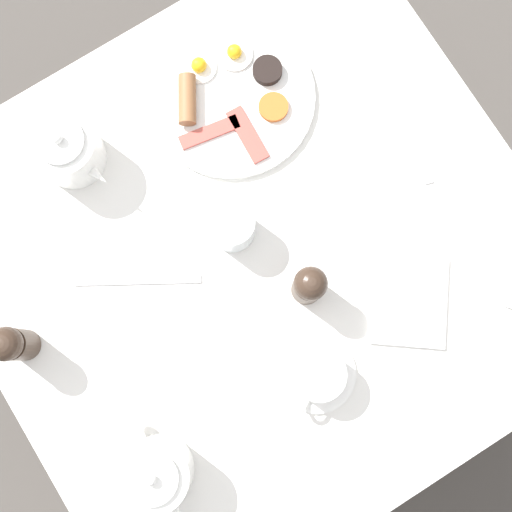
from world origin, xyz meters
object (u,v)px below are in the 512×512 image
Objects in this scene: breakfast_plate at (230,95)px; teacup_with_saucer_left at (318,375)px; knife_by_plate at (137,280)px; salt_grinder at (13,344)px; teapot_near at (156,473)px; water_glass_tall at (232,227)px; napkin_folded at (409,301)px; pepper_grinder at (309,286)px; fork_by_plate at (414,133)px; teapot_far at (67,149)px.

teacup_with_saucer_left is at bearing -15.08° from breakfast_plate.
teacup_with_saucer_left is 0.34m from knife_by_plate.
teacup_with_saucer_left is 0.68× the size of knife_by_plate.
salt_grinder is at bearing -127.58° from teacup_with_saucer_left.
teapot_near reaches higher than water_glass_tall.
water_glass_tall is at bearing -143.90° from napkin_folded.
pepper_grinder reaches higher than teacup_with_saucer_left.
pepper_grinder is 0.69× the size of fork_by_plate.
teacup_with_saucer_left is at bearing -84.17° from napkin_folded.
breakfast_plate is 0.29m from teapot_far.
fork_by_plate is at bearing 46.64° from breakfast_plate.
knife_by_plate is (0.24, -0.02, -0.05)m from teapot_far.
breakfast_plate is 0.33m from fork_by_plate.
salt_grinder is at bearing -110.70° from pepper_grinder.
fork_by_plate is (0.04, 0.75, -0.06)m from salt_grinder.
teapot_far is 1.54× the size of pepper_grinder.
teacup_with_saucer_left is 0.45m from fork_by_plate.
fork_by_plate is 0.96× the size of knife_by_plate.
water_glass_tall is 0.43× the size of fork_by_plate.
teapot_near is 1.59× the size of pepper_grinder.
water_glass_tall is (-0.27, 0.31, -0.01)m from teapot_near.
water_glass_tall reaches higher than fork_by_plate.
pepper_grinder reaches higher than fork_by_plate.
salt_grinder is at bearing -61.48° from teapot_far.
fork_by_plate is at bearing 86.63° from knife_by_plate.
breakfast_plate is at bearing 164.92° from teacup_with_saucer_left.
teapot_near is 0.50m from napkin_folded.
teapot_far is 0.62m from napkin_folded.
teacup_with_saucer_left is 0.66× the size of napkin_folded.
knife_by_plate is at bearing -126.25° from napkin_folded.
water_glass_tall is (0.20, -0.12, 0.03)m from breakfast_plate.
knife_by_plate is at bearing 88.67° from salt_grinder.
teacup_with_saucer_left reaches higher than fork_by_plate.
salt_grinder reaches higher than teacup_with_saucer_left.
teapot_near is 2.50× the size of water_glass_tall.
teapot_far reaches higher than breakfast_plate.
fork_by_plate is (-0.26, 0.37, -0.03)m from teacup_with_saucer_left.
pepper_grinder reaches higher than napkin_folded.
napkin_folded is at bearing 17.06° from teapot_far.
teapot_near is 1.52× the size of teacup_with_saucer_left.
water_glass_tall is 0.40m from salt_grinder.
teapot_far is at bearing -146.98° from water_glass_tall.
breakfast_plate is 0.64m from teapot_near.
teapot_near reaches higher than napkin_folded.
salt_grinder is at bearing -92.62° from water_glass_tall.
fork_by_plate is at bearing 87.02° from water_glass_tall.
salt_grinder is at bearing -159.39° from teapot_near.
pepper_grinder is 0.34m from fork_by_plate.
knife_by_plate is at bearing -94.14° from water_glass_tall.
napkin_folded is at bearing 95.02° from teapot_near.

